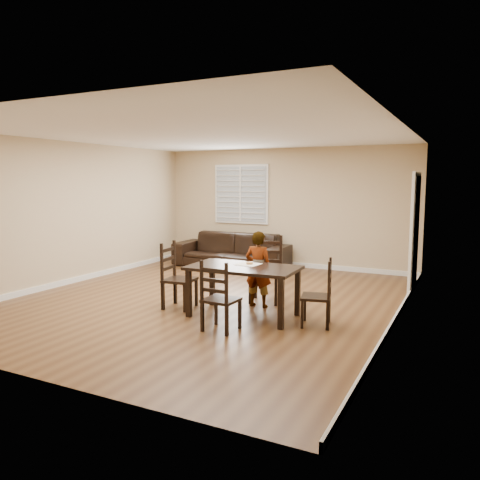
% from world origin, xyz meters
% --- Properties ---
extents(ground, '(7.00, 7.00, 0.00)m').
position_xyz_m(ground, '(0.00, 0.00, 0.00)').
color(ground, brown).
rests_on(ground, ground).
extents(room, '(6.04, 7.04, 2.72)m').
position_xyz_m(room, '(0.04, 0.18, 1.81)').
color(room, tan).
rests_on(room, ground).
extents(dining_table, '(1.60, 0.94, 0.74)m').
position_xyz_m(dining_table, '(0.95, -0.61, 0.65)').
color(dining_table, black).
rests_on(dining_table, ground).
extents(chair_near, '(0.56, 0.54, 1.08)m').
position_xyz_m(chair_near, '(0.90, 0.41, 0.49)').
color(chair_near, black).
rests_on(chair_near, ground).
extents(chair_far, '(0.44, 0.41, 0.95)m').
position_xyz_m(chair_far, '(0.97, -1.44, 0.43)').
color(chair_far, black).
rests_on(chair_far, ground).
extents(chair_left, '(0.48, 0.51, 1.03)m').
position_xyz_m(chair_left, '(-0.25, -0.66, 0.47)').
color(chair_left, black).
rests_on(chair_left, ground).
extents(chair_right, '(0.47, 0.49, 0.92)m').
position_xyz_m(chair_right, '(2.14, -0.54, 0.42)').
color(chair_right, black).
rests_on(chair_right, ground).
extents(child, '(0.44, 0.29, 1.19)m').
position_xyz_m(child, '(0.93, -0.04, 0.60)').
color(child, gray).
rests_on(child, ground).
extents(napkin, '(0.34, 0.34, 0.00)m').
position_xyz_m(napkin, '(0.94, -0.43, 0.74)').
color(napkin, white).
rests_on(napkin, dining_table).
extents(donut, '(0.11, 0.11, 0.04)m').
position_xyz_m(donut, '(0.96, -0.43, 0.76)').
color(donut, '#BC8143').
rests_on(donut, napkin).
extents(sofa, '(2.64, 1.10, 0.76)m').
position_xyz_m(sofa, '(-1.03, 2.82, 0.38)').
color(sofa, black).
rests_on(sofa, ground).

